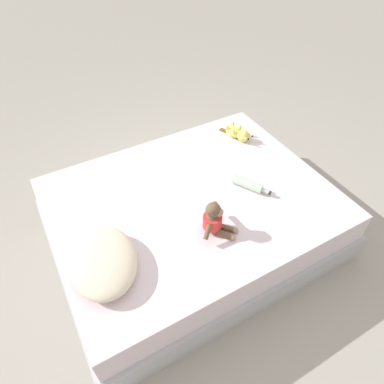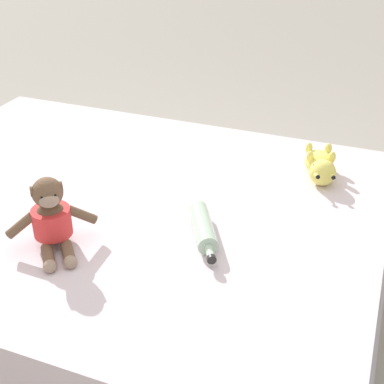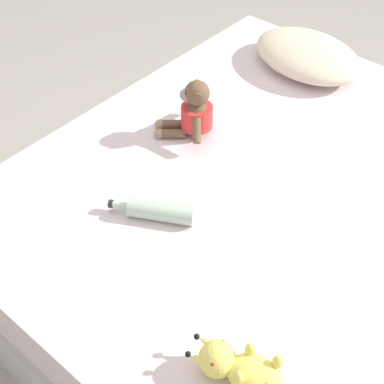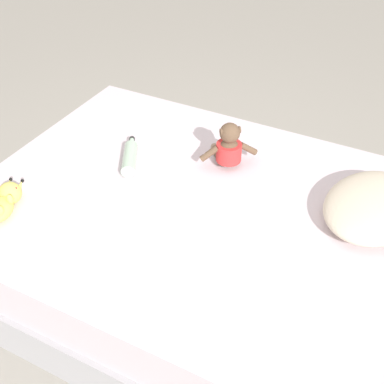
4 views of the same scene
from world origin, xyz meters
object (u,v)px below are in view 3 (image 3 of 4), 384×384
at_px(bed, 253,215).
at_px(plush_yellow_creature, 239,368).
at_px(pillow, 308,55).
at_px(plush_monkey, 194,113).
at_px(glass_bottle, 159,211).

xyz_separation_m(bed, plush_yellow_creature, (0.43, -0.69, 0.28)).
distance_m(pillow, plush_monkey, 0.71).
xyz_separation_m(bed, plush_monkey, (-0.33, 0.02, 0.33)).
bearing_deg(bed, pillow, 109.34).
height_order(bed, glass_bottle, glass_bottle).
height_order(bed, plush_yellow_creature, plush_yellow_creature).
distance_m(pillow, glass_bottle, 1.14).
bearing_deg(glass_bottle, plush_yellow_creature, -27.55).
bearing_deg(glass_bottle, plush_monkey, 116.48).
xyz_separation_m(plush_monkey, plush_yellow_creature, (0.76, -0.71, -0.05)).
relative_size(plush_monkey, glass_bottle, 0.92).
bearing_deg(glass_bottle, pillow, 97.06).
distance_m(bed, glass_bottle, 0.49).
relative_size(bed, pillow, 3.40).
bearing_deg(pillow, bed, -70.66).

